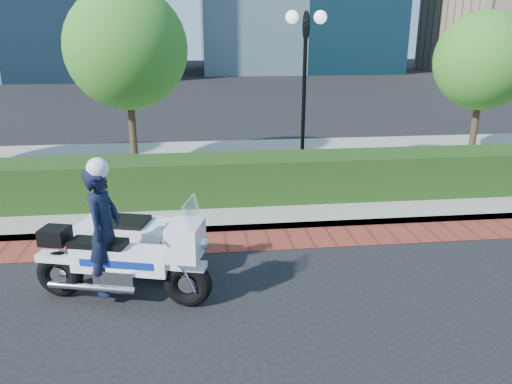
{
  "coord_description": "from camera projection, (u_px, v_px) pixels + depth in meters",
  "views": [
    {
      "loc": [
        -1.71,
        -7.39,
        3.94
      ],
      "look_at": [
        -0.66,
        1.49,
        1.0
      ],
      "focal_mm": 35.0,
      "sensor_mm": 36.0,
      "label": 1
    }
  ],
  "objects": [
    {
      "name": "ground",
      "position": [
        305.0,
        274.0,
        8.39
      ],
      "size": [
        120.0,
        120.0,
        0.0
      ],
      "primitive_type": "plane",
      "color": "black",
      "rests_on": "ground"
    },
    {
      "name": "brick_strip",
      "position": [
        289.0,
        239.0,
        9.8
      ],
      "size": [
        60.0,
        1.0,
        0.01
      ],
      "primitive_type": "cube",
      "color": "maroon",
      "rests_on": "ground"
    },
    {
      "name": "sidewalk",
      "position": [
        261.0,
        173.0,
        14.03
      ],
      "size": [
        60.0,
        8.0,
        0.15
      ],
      "primitive_type": "cube",
      "color": "gray",
      "rests_on": "ground"
    },
    {
      "name": "hedge_main",
      "position": [
        274.0,
        177.0,
        11.58
      ],
      "size": [
        18.0,
        1.2,
        1.0
      ],
      "primitive_type": "cube",
      "color": "black",
      "rests_on": "sidewalk"
    },
    {
      "name": "lamppost",
      "position": [
        305.0,
        70.0,
        12.48
      ],
      "size": [
        1.02,
        0.7,
        4.21
      ],
      "color": "black",
      "rests_on": "sidewalk"
    },
    {
      "name": "tree_b",
      "position": [
        126.0,
        49.0,
        13.06
      ],
      "size": [
        3.2,
        3.2,
        4.89
      ],
      "color": "#332319",
      "rests_on": "sidewalk"
    },
    {
      "name": "tree_c",
      "position": [
        483.0,
        61.0,
        14.29
      ],
      "size": [
        2.8,
        2.8,
        4.3
      ],
      "color": "#332319",
      "rests_on": "sidewalk"
    },
    {
      "name": "police_motorcycle",
      "position": [
        124.0,
        243.0,
        7.73
      ],
      "size": [
        2.71,
        2.3,
        2.23
      ],
      "rotation": [
        0.0,
        0.0,
        -0.26
      ],
      "color": "black",
      "rests_on": "ground"
    }
  ]
}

